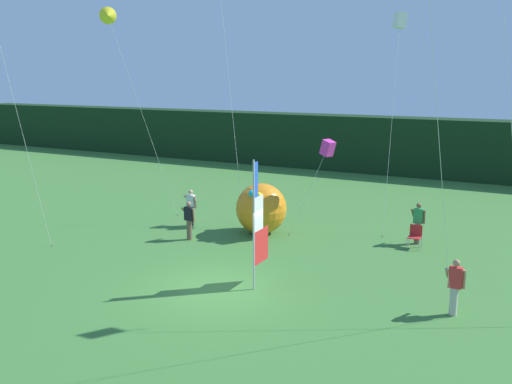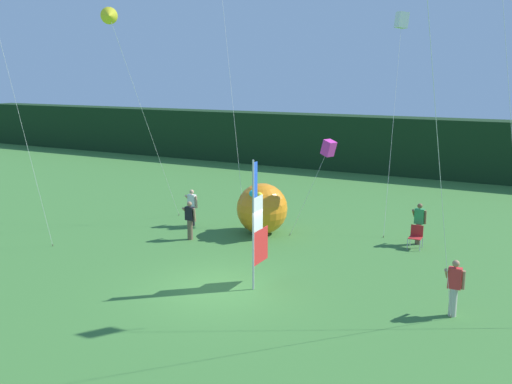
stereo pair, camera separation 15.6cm
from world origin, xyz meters
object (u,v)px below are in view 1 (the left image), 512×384
(banner_flag, at_px, (258,227))
(kite_magenta_box_5, at_px, (328,148))
(kite_white_box_3, at_px, (400,21))
(inflatable_balloon, at_px, (261,209))
(person_far_left, at_px, (455,286))
(person_mid_field, at_px, (191,207))
(kite_yellow_delta_0, at_px, (108,17))
(folding_chair, at_px, (415,235))
(person_near_banner, at_px, (418,222))
(person_far_right, at_px, (189,220))

(banner_flag, distance_m, kite_magenta_box_5, 6.56)
(banner_flag, xyz_separation_m, kite_white_box_3, (1.58, 10.86, 7.01))
(kite_magenta_box_5, bearing_deg, inflatable_balloon, -161.05)
(person_far_left, bearing_deg, person_mid_field, 159.22)
(person_far_left, xyz_separation_m, kite_yellow_delta_0, (-13.83, 2.00, 8.00))
(inflatable_balloon, height_order, folding_chair, inflatable_balloon)
(person_near_banner, relative_size, kite_yellow_delta_0, 0.18)
(person_near_banner, distance_m, person_mid_field, 9.77)
(kite_white_box_3, bearing_deg, kite_magenta_box_5, -109.69)
(person_mid_field, distance_m, kite_magenta_box_5, 6.69)
(person_far_left, relative_size, inflatable_balloon, 0.76)
(person_far_left, bearing_deg, kite_white_box_3, 112.73)
(person_far_right, height_order, folding_chair, person_far_right)
(person_mid_field, height_order, kite_white_box_3, kite_white_box_3)
(person_mid_field, height_order, folding_chair, person_mid_field)
(person_near_banner, distance_m, kite_yellow_delta_0, 14.72)
(folding_chair, bearing_deg, person_near_banner, 92.14)
(banner_flag, relative_size, inflatable_balloon, 1.91)
(inflatable_balloon, relative_size, kite_yellow_delta_0, 0.23)
(kite_magenta_box_5, bearing_deg, person_far_right, -147.42)
(person_near_banner, xyz_separation_m, kite_yellow_delta_0, (-11.57, -4.38, 7.98))
(banner_flag, height_order, kite_yellow_delta_0, kite_yellow_delta_0)
(person_far_left, distance_m, person_far_right, 11.05)
(person_mid_field, relative_size, person_far_right, 1.03)
(person_far_right, xyz_separation_m, kite_yellow_delta_0, (-3.11, -0.67, 8.02))
(banner_flag, bearing_deg, kite_white_box_3, 81.72)
(banner_flag, bearing_deg, kite_magenta_box_5, 90.37)
(person_near_banner, distance_m, person_far_left, 6.77)
(person_far_left, xyz_separation_m, folding_chair, (-2.25, 5.86, -0.37))
(person_far_left, bearing_deg, banner_flag, -174.27)
(person_near_banner, distance_m, person_far_right, 9.23)
(banner_flag, relative_size, person_far_right, 2.58)
(banner_flag, distance_m, inflatable_balloon, 6.11)
(folding_chair, bearing_deg, kite_yellow_delta_0, -161.60)
(banner_flag, distance_m, person_far_right, 5.95)
(folding_chair, bearing_deg, person_far_left, -69.02)
(banner_flag, height_order, kite_white_box_3, kite_white_box_3)
(inflatable_balloon, height_order, kite_yellow_delta_0, kite_yellow_delta_0)
(person_near_banner, bearing_deg, kite_white_box_3, 117.66)
(person_near_banner, bearing_deg, banner_flag, -117.42)
(person_mid_field, distance_m, person_far_right, 2.15)
(person_near_banner, bearing_deg, kite_magenta_box_5, -170.04)
(inflatable_balloon, bearing_deg, folding_chair, 9.12)
(banner_flag, bearing_deg, person_near_banner, 62.58)
(person_near_banner, bearing_deg, person_mid_field, -168.89)
(inflatable_balloon, bearing_deg, person_far_left, -29.69)
(banner_flag, xyz_separation_m, person_mid_field, (-5.97, 5.09, -1.11))
(kite_white_box_3, bearing_deg, inflatable_balloon, -127.84)
(person_far_right, xyz_separation_m, inflatable_balloon, (2.21, 2.18, 0.24))
(kite_white_box_3, bearing_deg, person_far_left, -67.27)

